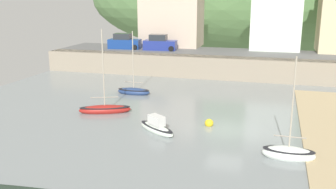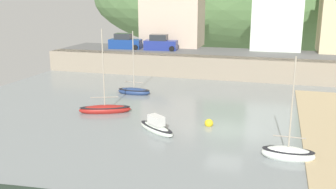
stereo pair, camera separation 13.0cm
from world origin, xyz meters
name	(u,v)px [view 1 (the left image)]	position (x,y,z in m)	size (l,w,h in m)	color
quay_seawall	(247,67)	(0.00, 17.50, 1.36)	(48.00, 9.40, 2.40)	gray
waterfront_building_left	(172,6)	(-10.83, 25.20, 7.70)	(8.22, 5.27, 10.41)	beige
waterfront_building_centre	(277,5)	(2.74, 25.20, 7.88)	(6.31, 5.11, 10.75)	white
sailboat_far_left	(288,153)	(4.08, -3.91, 0.32)	(2.96, 1.27, 6.06)	white
sailboat_nearest_shore	(105,109)	(-9.77, 1.40, 0.28)	(4.24, 2.64, 6.75)	#A1211B
motorboat_with_cabin	(157,127)	(-4.47, -1.72, 0.31)	(3.33, 2.76, 1.27)	white
sailboat_blue_trim	(134,91)	(-9.71, 7.64, 0.27)	(3.20, 1.33, 6.06)	navy
parked_car_near_slipway	(124,42)	(-15.94, 20.70, 3.20)	(4.23, 2.04, 1.95)	navy
parked_car_by_wall	(160,44)	(-11.15, 20.70, 3.20)	(4.22, 2.02, 1.95)	navy
mooring_buoy	(209,123)	(-1.24, 0.48, 0.18)	(0.62, 0.62, 0.62)	yellow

